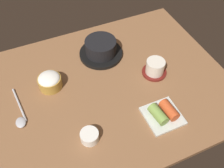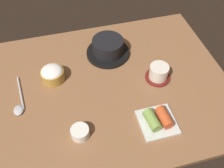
{
  "view_description": "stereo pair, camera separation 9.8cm",
  "coord_description": "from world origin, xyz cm",
  "px_view_note": "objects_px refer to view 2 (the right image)",
  "views": [
    {
      "loc": [
        -23.24,
        -59.21,
        80.13
      ],
      "look_at": [
        2.0,
        -2.0,
        5.0
      ],
      "focal_mm": 40.3,
      "sensor_mm": 36.0,
      "label": 1
    },
    {
      "loc": [
        -14.03,
        -62.44,
        80.13
      ],
      "look_at": [
        2.0,
        -2.0,
        5.0
      ],
      "focal_mm": 40.3,
      "sensor_mm": 36.0,
      "label": 2
    }
  ],
  "objects_px": {
    "side_bowl_near": "(80,132)",
    "spoon": "(19,104)",
    "tea_cup_with_saucer": "(159,73)",
    "kimchi_plate": "(158,120)",
    "stone_pot": "(108,48)",
    "rice_bowl": "(52,74)"
  },
  "relations": [
    {
      "from": "stone_pot",
      "to": "rice_bowl",
      "type": "height_order",
      "value": "stone_pot"
    },
    {
      "from": "rice_bowl",
      "to": "kimchi_plate",
      "type": "xyz_separation_m",
      "value": [
        0.33,
        -0.3,
        -0.01
      ]
    },
    {
      "from": "kimchi_plate",
      "to": "spoon",
      "type": "relative_size",
      "value": 0.68
    },
    {
      "from": "stone_pot",
      "to": "tea_cup_with_saucer",
      "type": "height_order",
      "value": "stone_pot"
    },
    {
      "from": "rice_bowl",
      "to": "tea_cup_with_saucer",
      "type": "height_order",
      "value": "tea_cup_with_saucer"
    },
    {
      "from": "stone_pot",
      "to": "tea_cup_with_saucer",
      "type": "distance_m",
      "value": 0.25
    },
    {
      "from": "side_bowl_near",
      "to": "spoon",
      "type": "height_order",
      "value": "side_bowl_near"
    },
    {
      "from": "side_bowl_near",
      "to": "spoon",
      "type": "relative_size",
      "value": 0.33
    },
    {
      "from": "rice_bowl",
      "to": "kimchi_plate",
      "type": "height_order",
      "value": "rice_bowl"
    },
    {
      "from": "stone_pot",
      "to": "rice_bowl",
      "type": "distance_m",
      "value": 0.27
    },
    {
      "from": "rice_bowl",
      "to": "kimchi_plate",
      "type": "bearing_deg",
      "value": -42.31
    },
    {
      "from": "rice_bowl",
      "to": "spoon",
      "type": "xyz_separation_m",
      "value": [
        -0.14,
        -0.1,
        -0.03
      ]
    },
    {
      "from": "rice_bowl",
      "to": "kimchi_plate",
      "type": "relative_size",
      "value": 0.72
    },
    {
      "from": "tea_cup_with_saucer",
      "to": "spoon",
      "type": "height_order",
      "value": "tea_cup_with_saucer"
    },
    {
      "from": "side_bowl_near",
      "to": "spoon",
      "type": "distance_m",
      "value": 0.27
    },
    {
      "from": "tea_cup_with_saucer",
      "to": "spoon",
      "type": "bearing_deg",
      "value": 179.37
    },
    {
      "from": "tea_cup_with_saucer",
      "to": "spoon",
      "type": "relative_size",
      "value": 0.54
    },
    {
      "from": "tea_cup_with_saucer",
      "to": "kimchi_plate",
      "type": "height_order",
      "value": "tea_cup_with_saucer"
    },
    {
      "from": "tea_cup_with_saucer",
      "to": "side_bowl_near",
      "type": "height_order",
      "value": "tea_cup_with_saucer"
    },
    {
      "from": "rice_bowl",
      "to": "spoon",
      "type": "distance_m",
      "value": 0.17
    },
    {
      "from": "stone_pot",
      "to": "side_bowl_near",
      "type": "xyz_separation_m",
      "value": [
        -0.19,
        -0.37,
        -0.02
      ]
    },
    {
      "from": "kimchi_plate",
      "to": "side_bowl_near",
      "type": "xyz_separation_m",
      "value": [
        -0.27,
        0.02,
        0.0
      ]
    }
  ]
}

